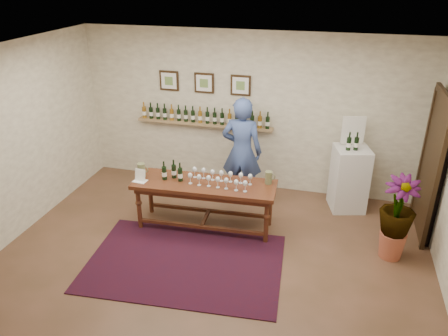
% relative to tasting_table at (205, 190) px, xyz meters
% --- Properties ---
extents(ground, '(6.00, 6.00, 0.00)m').
position_rel_tasting_table_xyz_m(ground, '(0.33, -0.91, -0.65)').
color(ground, '#4C3521').
rests_on(ground, ground).
extents(room_shell, '(6.00, 6.00, 6.00)m').
position_rel_tasting_table_xyz_m(room_shell, '(2.45, 0.95, 0.47)').
color(room_shell, white).
rests_on(room_shell, ground).
extents(rug, '(2.79, 1.97, 0.01)m').
position_rel_tasting_table_xyz_m(rug, '(0.00, -0.97, -0.64)').
color(rug, '#470C11').
rests_on(rug, ground).
extents(tasting_table, '(2.19, 0.80, 0.77)m').
position_rel_tasting_table_xyz_m(tasting_table, '(0.00, 0.00, 0.00)').
color(tasting_table, '#441D11').
rests_on(tasting_table, ground).
extents(table_glasses, '(1.34, 0.35, 0.18)m').
position_rel_tasting_table_xyz_m(table_glasses, '(0.23, 0.01, 0.21)').
color(table_glasses, silver).
rests_on(table_glasses, tasting_table).
extents(table_bottles, '(0.30, 0.19, 0.32)m').
position_rel_tasting_table_xyz_m(table_bottles, '(-0.50, 0.01, 0.27)').
color(table_bottles, black).
rests_on(table_bottles, tasting_table).
extents(pitcher_left, '(0.16, 0.16, 0.22)m').
position_rel_tasting_table_xyz_m(pitcher_left, '(-1.00, -0.04, 0.22)').
color(pitcher_left, '#676B43').
rests_on(pitcher_left, tasting_table).
extents(pitcher_right, '(0.14, 0.14, 0.20)m').
position_rel_tasting_table_xyz_m(pitcher_right, '(0.94, 0.23, 0.21)').
color(pitcher_right, '#676B43').
rests_on(pitcher_right, tasting_table).
extents(menu_card, '(0.22, 0.17, 0.18)m').
position_rel_tasting_table_xyz_m(menu_card, '(-0.96, -0.18, 0.21)').
color(menu_card, white).
rests_on(menu_card, tasting_table).
extents(display_pedestal, '(0.66, 0.66, 1.08)m').
position_rel_tasting_table_xyz_m(display_pedestal, '(2.13, 1.18, -0.11)').
color(display_pedestal, silver).
rests_on(display_pedestal, ground).
extents(pedestal_bottles, '(0.30, 0.15, 0.29)m').
position_rel_tasting_table_xyz_m(pedestal_bottles, '(2.11, 1.11, 0.57)').
color(pedestal_bottles, black).
rests_on(pedestal_bottles, display_pedestal).
extents(info_sign, '(0.36, 0.11, 0.51)m').
position_rel_tasting_table_xyz_m(info_sign, '(2.10, 1.33, 0.68)').
color(info_sign, white).
rests_on(info_sign, display_pedestal).
extents(potted_plant, '(0.59, 0.59, 1.07)m').
position_rel_tasting_table_xyz_m(potted_plant, '(2.75, -0.08, -0.03)').
color(potted_plant, '#AC5339').
rests_on(potted_plant, ground).
extents(person, '(0.68, 0.45, 1.86)m').
position_rel_tasting_table_xyz_m(person, '(0.36, 0.93, 0.28)').
color(person, '#3A508B').
rests_on(person, ground).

